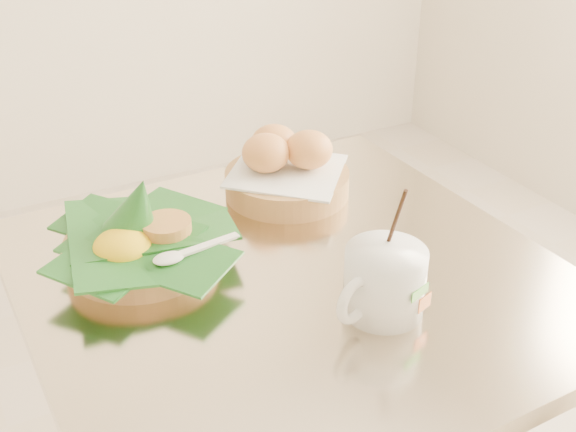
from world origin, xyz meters
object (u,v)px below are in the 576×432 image
rice_basket (140,239)px  bread_basket (285,169)px  coffee_mug (383,281)px  cafe_table (292,393)px

rice_basket → bread_basket: size_ratio=1.09×
rice_basket → coffee_mug: size_ratio=1.50×
cafe_table → rice_basket: (-0.17, 0.13, 0.26)m
rice_basket → coffee_mug: bearing=-47.7°
cafe_table → bread_basket: size_ratio=3.08×
cafe_table → rice_basket: 0.33m
cafe_table → coffee_mug: (0.06, -0.13, 0.27)m
coffee_mug → cafe_table: bearing=114.3°
bread_basket → coffee_mug: bearing=-97.2°
bread_basket → coffee_mug: coffee_mug is taller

